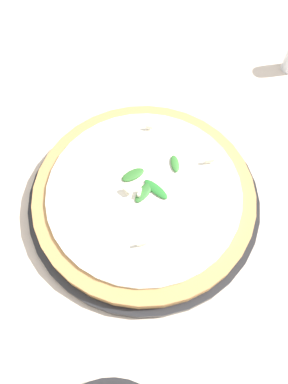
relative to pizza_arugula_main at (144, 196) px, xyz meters
The scene contains 2 objects.
ground_plane 0.05m from the pizza_arugula_main, 128.25° to the left, with size 6.00×6.00×0.00m, color beige.
pizza_arugula_main is the anchor object (origin of this frame).
Camera 1 is at (-0.24, -0.05, 0.53)m, focal length 35.00 mm.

